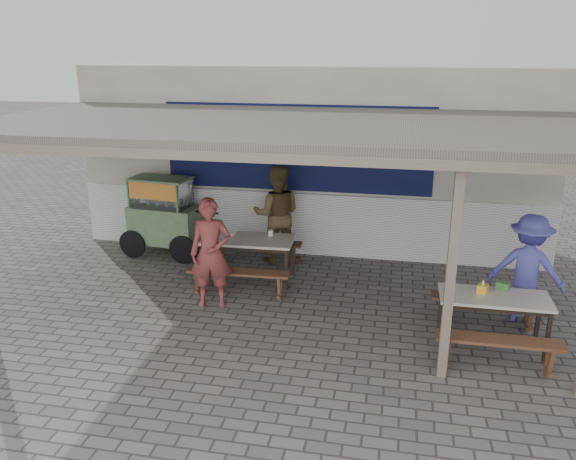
% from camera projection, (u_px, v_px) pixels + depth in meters
% --- Properties ---
extents(ground, '(60.00, 60.00, 0.00)m').
position_uv_depth(ground, '(271.00, 323.00, 8.18)').
color(ground, '#615C58').
rests_on(ground, ground).
extents(back_wall, '(9.00, 1.28, 3.50)m').
position_uv_depth(back_wall, '(312.00, 160.00, 10.97)').
color(back_wall, beige).
rests_on(back_wall, ground).
extents(warung_roof, '(9.00, 4.21, 2.81)m').
position_uv_depth(warung_roof, '(285.00, 128.00, 8.16)').
color(warung_roof, '#5E5751').
rests_on(warung_roof, ground).
extents(table_left, '(1.57, 0.82, 0.75)m').
position_uv_depth(table_left, '(248.00, 243.00, 9.50)').
color(table_left, beige).
rests_on(table_left, ground).
extents(bench_left_street, '(1.65, 0.35, 0.45)m').
position_uv_depth(bench_left_street, '(239.00, 277.00, 8.94)').
color(bench_left_street, brown).
rests_on(bench_left_street, ground).
extents(bench_left_wall, '(1.65, 0.35, 0.45)m').
position_uv_depth(bench_left_wall, '(257.00, 247.00, 10.28)').
color(bench_left_wall, brown).
rests_on(bench_left_wall, ground).
extents(table_right, '(1.40, 0.65, 0.75)m').
position_uv_depth(table_right, '(494.00, 302.00, 7.33)').
color(table_right, beige).
rests_on(table_right, ground).
extents(bench_right_street, '(1.50, 0.29, 0.45)m').
position_uv_depth(bench_right_street, '(498.00, 347.00, 6.87)').
color(bench_right_street, brown).
rests_on(bench_right_street, ground).
extents(bench_right_wall, '(1.50, 0.29, 0.45)m').
position_uv_depth(bench_right_wall, '(485.00, 305.00, 7.99)').
color(bench_right_wall, brown).
rests_on(bench_right_wall, ground).
extents(vendor_cart, '(1.94, 0.87, 1.51)m').
position_uv_depth(vendor_cart, '(164.00, 214.00, 10.64)').
color(vendor_cart, '#6B8C5D').
rests_on(vendor_cart, ground).
extents(patron_street_side, '(0.70, 0.53, 1.71)m').
position_uv_depth(patron_street_side, '(211.00, 253.00, 8.51)').
color(patron_street_side, brown).
rests_on(patron_street_side, ground).
extents(patron_wall_side, '(0.99, 0.83, 1.83)m').
position_uv_depth(patron_wall_side, '(277.00, 214.00, 10.27)').
color(patron_wall_side, brown).
rests_on(patron_wall_side, ground).
extents(patron_right_table, '(1.18, 0.89, 1.61)m').
position_uv_depth(patron_right_table, '(528.00, 269.00, 8.05)').
color(patron_right_table, '#5352BE').
rests_on(patron_right_table, ground).
extents(tissue_box, '(0.16, 0.16, 0.12)m').
position_uv_depth(tissue_box, '(483.00, 289.00, 7.37)').
color(tissue_box, yellow).
rests_on(tissue_box, table_right).
extents(donation_box, '(0.19, 0.16, 0.11)m').
position_uv_depth(donation_box, '(502.00, 286.00, 7.47)').
color(donation_box, '#417E38').
rests_on(donation_box, table_right).
extents(condiment_jar, '(0.09, 0.09, 0.10)m').
position_uv_depth(condiment_jar, '(271.00, 233.00, 9.62)').
color(condiment_jar, white).
rests_on(condiment_jar, table_left).
extents(condiment_bowl, '(0.21, 0.21, 0.05)m').
position_uv_depth(condiment_bowl, '(232.00, 234.00, 9.66)').
color(condiment_bowl, silver).
rests_on(condiment_bowl, table_left).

